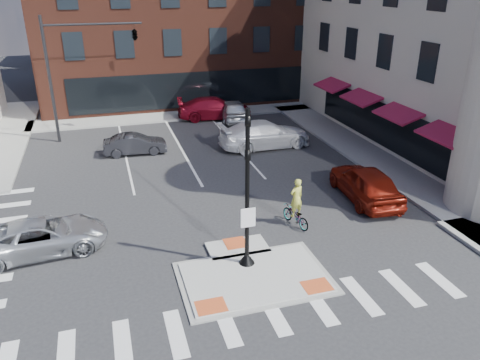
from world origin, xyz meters
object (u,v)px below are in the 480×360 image
object	(u,v)px
red_sedan	(365,183)
bg_car_silver	(233,110)
silver_suv	(42,236)
white_pickup	(265,134)
bg_car_red	(215,108)
cyclist	(296,210)
bg_car_dark	(135,144)

from	to	relation	value
red_sedan	bg_car_silver	xyz separation A→B (m)	(-2.30, 15.39, -0.06)
silver_suv	red_sedan	bearing A→B (deg)	-93.06
red_sedan	white_pickup	world-z (taller)	red_sedan
bg_car_red	cyclist	bearing A→B (deg)	-175.45
red_sedan	bg_car_dark	distance (m)	14.16
silver_suv	bg_car_red	size ratio (longest dim) A/B	0.88
red_sedan	cyclist	bearing A→B (deg)	23.63
red_sedan	bg_car_red	xyz separation A→B (m)	(-3.52, 16.21, -0.04)
white_pickup	bg_car_dark	distance (m)	8.16
silver_suv	white_pickup	distance (m)	15.68
cyclist	silver_suv	bearing A→B (deg)	-19.67
red_sedan	cyclist	world-z (taller)	cyclist
bg_car_dark	bg_car_red	world-z (taller)	bg_car_red
red_sedan	bg_car_dark	bearing A→B (deg)	-39.45
silver_suv	cyclist	size ratio (longest dim) A/B	2.26
silver_suv	cyclist	xyz separation A→B (m)	(10.40, -0.90, 0.05)
bg_car_dark	bg_car_red	size ratio (longest dim) A/B	0.68
silver_suv	bg_car_dark	world-z (taller)	silver_suv
silver_suv	bg_car_dark	distance (m)	11.39
bg_car_dark	cyclist	xyz separation A→B (m)	(5.85, -11.34, 0.11)
silver_suv	cyclist	bearing A→B (deg)	-100.22
red_sedan	bg_car_dark	xyz separation A→B (m)	(-10.15, 9.87, -0.23)
cyclist	red_sedan	bearing A→B (deg)	-175.85
red_sedan	bg_car_red	world-z (taller)	red_sedan
bg_car_silver	silver_suv	bearing A→B (deg)	58.34
silver_suv	bg_car_silver	world-z (taller)	bg_car_silver
red_sedan	cyclist	xyz separation A→B (m)	(-4.30, -1.47, -0.12)
bg_car_silver	bg_car_red	bearing A→B (deg)	-27.54
silver_suv	red_sedan	distance (m)	14.71
bg_car_red	cyclist	distance (m)	17.69
white_pickup	bg_car_red	xyz separation A→B (m)	(-1.44, 7.48, -0.04)
bg_car_silver	bg_car_dark	bearing A→B (deg)	41.29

